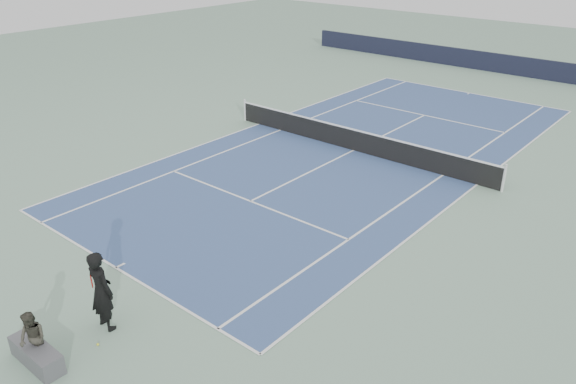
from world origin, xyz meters
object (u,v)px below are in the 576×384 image
Objects in this scene: tennis_net at (354,139)px; tennis_player at (101,290)px; tennis_ball at (98,344)px; spectator_bench at (35,346)px.

tennis_player is at bearing -81.60° from tennis_net.
tennis_player is 33.33× the size of tennis_ball.
tennis_player is (1.99, -13.49, 0.52)m from tennis_net.
tennis_net is at bearing 97.30° from spectator_bench.
spectator_bench is (-0.04, -1.70, -0.55)m from tennis_player.
spectator_bench is (1.95, -15.20, -0.03)m from tennis_net.
spectator_bench is at bearing -82.70° from tennis_net.
tennis_net is 14.25m from tennis_ball.
tennis_player reaches higher than tennis_net.
tennis_net is at bearing 99.81° from tennis_ball.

